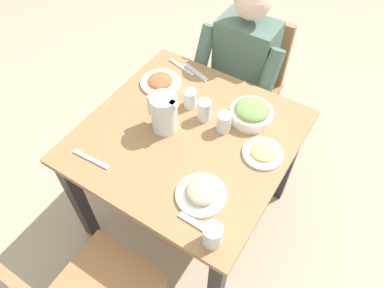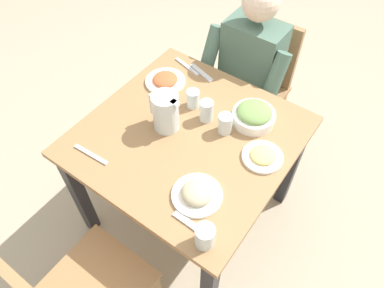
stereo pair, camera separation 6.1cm
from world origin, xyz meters
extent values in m
plane|color=tan|center=(0.00, 0.00, 0.00)|extent=(8.00, 8.00, 0.00)
cube|color=#997047|center=(0.00, 0.00, 0.72)|extent=(0.93, 0.93, 0.03)
cube|color=#232328|center=(-0.41, -0.41, 0.35)|extent=(0.06, 0.06, 0.70)
cube|color=#232328|center=(0.41, -0.41, 0.35)|extent=(0.06, 0.06, 0.70)
cube|color=#232328|center=(0.41, 0.41, 0.35)|extent=(0.06, 0.06, 0.70)
cube|color=#997047|center=(-0.13, -0.87, 0.21)|extent=(0.04, 0.04, 0.41)
cube|color=#997047|center=(0.21, -0.87, 0.21)|extent=(0.04, 0.04, 0.41)
cube|color=#997047|center=(-0.13, -0.53, 0.21)|extent=(0.04, 0.04, 0.41)
cube|color=#997047|center=(0.21, -0.53, 0.21)|extent=(0.04, 0.04, 0.41)
cube|color=#997047|center=(0.04, -0.70, 0.43)|extent=(0.40, 0.40, 0.03)
cube|color=#997047|center=(0.04, -0.88, 0.65)|extent=(0.38, 0.04, 0.42)
cube|color=#997047|center=(0.15, 0.53, 0.21)|extent=(0.04, 0.04, 0.41)
cube|color=#997047|center=(-0.02, 0.70, 0.43)|extent=(0.40, 0.40, 0.03)
cube|color=#4C6B5B|center=(0.04, -0.67, 0.69)|extent=(0.32, 0.20, 0.50)
sphere|color=beige|center=(0.04, -0.67, 1.06)|extent=(0.19, 0.19, 0.19)
cylinder|color=#665B4C|center=(-0.04, -0.48, 0.41)|extent=(0.11, 0.38, 0.11)
cylinder|color=#665B4C|center=(-0.04, -0.29, 0.22)|extent=(0.10, 0.10, 0.44)
cylinder|color=#4C6B5B|center=(-0.16, -0.53, 0.71)|extent=(0.08, 0.23, 0.37)
cylinder|color=#665B4C|center=(0.13, -0.48, 0.41)|extent=(0.11, 0.38, 0.11)
cylinder|color=#665B4C|center=(0.13, -0.29, 0.22)|extent=(0.10, 0.10, 0.44)
cylinder|color=#4C6B5B|center=(0.24, -0.53, 0.71)|extent=(0.08, 0.23, 0.37)
cylinder|color=silver|center=(0.11, 0.02, 0.83)|extent=(0.12, 0.12, 0.19)
cube|color=silver|center=(0.18, 0.02, 0.84)|extent=(0.02, 0.02, 0.11)
cube|color=silver|center=(0.06, 0.02, 0.91)|extent=(0.04, 0.03, 0.02)
cylinder|color=white|center=(-0.20, -0.24, 0.76)|extent=(0.20, 0.20, 0.05)
ellipsoid|color=#759951|center=(-0.20, -0.24, 0.80)|extent=(0.16, 0.16, 0.06)
cylinder|color=white|center=(-0.22, 0.24, 0.74)|extent=(0.21, 0.21, 0.01)
ellipsoid|color=#B7AD89|center=(-0.22, 0.24, 0.76)|extent=(0.13, 0.13, 0.06)
cylinder|color=white|center=(-0.34, -0.08, 0.74)|extent=(0.18, 0.18, 0.01)
ellipsoid|color=#E0C670|center=(-0.34, -0.08, 0.76)|extent=(0.11, 0.11, 0.03)
cylinder|color=white|center=(0.30, -0.22, 0.74)|extent=(0.21, 0.21, 0.01)
ellipsoid|color=#CC5B33|center=(0.30, -0.22, 0.76)|extent=(0.13, 0.13, 0.04)
cylinder|color=silver|center=(0.09, -0.16, 0.78)|extent=(0.06, 0.06, 0.09)
cylinder|color=silver|center=(-0.01, -0.13, 0.79)|extent=(0.06, 0.06, 0.11)
cylinder|color=silver|center=(-0.36, 0.39, 0.78)|extent=(0.07, 0.07, 0.10)
cylinder|color=silver|center=(-0.12, -0.11, 0.78)|extent=(0.07, 0.07, 0.10)
cube|color=silver|center=(0.19, -0.39, 0.74)|extent=(0.17, 0.07, 0.01)
cube|color=silver|center=(0.28, -0.38, 0.74)|extent=(0.18, 0.06, 0.01)
cube|color=silver|center=(-0.28, 0.36, 0.74)|extent=(0.17, 0.03, 0.01)
cube|color=silver|center=(0.27, 0.35, 0.74)|extent=(0.19, 0.03, 0.01)
camera|label=1|loc=(-0.59, 0.89, 1.99)|focal=33.70mm
camera|label=2|loc=(-0.64, 0.86, 1.99)|focal=33.70mm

